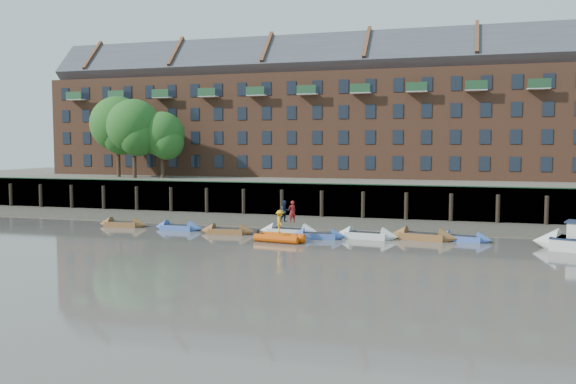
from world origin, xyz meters
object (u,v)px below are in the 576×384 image
at_px(rowboat_2, 227,231).
at_px(rowboat_7, 463,238).
at_px(rowboat_3, 289,231).
at_px(rib_tender, 282,238).
at_px(rowboat_4, 318,236).
at_px(person_rower_a, 292,212).
at_px(person_rower_b, 285,211).
at_px(motor_launch, 575,241).
at_px(rowboat_6, 423,236).
at_px(person_rib_crew, 280,222).
at_px(rowboat_0, 123,224).
at_px(rowboat_1, 178,227).
at_px(rowboat_5, 367,235).

bearing_deg(rowboat_2, rowboat_7, 0.46).
bearing_deg(rowboat_3, rib_tender, -78.91).
height_order(rowboat_4, rib_tender, rowboat_4).
height_order(person_rower_a, person_rower_b, person_rower_a).
height_order(motor_launch, person_rower_a, person_rower_a).
height_order(rowboat_3, rowboat_6, rowboat_6).
relative_size(rowboat_6, person_rower_a, 3.07).
height_order(rowboat_3, person_rib_crew, person_rib_crew).
relative_size(person_rower_a, person_rib_crew, 1.00).
distance_m(rowboat_0, rowboat_3, 14.94).
distance_m(rowboat_2, person_rower_b, 4.81).
xyz_separation_m(rowboat_1, rowboat_2, (4.68, -0.85, 0.01)).
height_order(rowboat_4, person_rower_a, person_rower_a).
xyz_separation_m(rowboat_5, rowboat_7, (6.94, 0.70, -0.04)).
xyz_separation_m(rowboat_4, rowboat_5, (3.49, 1.07, 0.03)).
relative_size(rowboat_5, person_rower_a, 2.90).
bearing_deg(rowboat_2, rowboat_3, 7.30).
distance_m(rowboat_6, motor_launch, 10.20).
height_order(rowboat_6, person_rower_a, person_rower_a).
distance_m(rowboat_1, rib_tender, 10.45).
bearing_deg(person_rower_a, rowboat_0, -44.59).
relative_size(rowboat_4, motor_launch, 0.66).
bearing_deg(rowboat_5, rowboat_0, -175.54).
bearing_deg(person_rower_b, rowboat_1, 131.34).
distance_m(rowboat_1, motor_launch, 29.71).
height_order(rowboat_5, person_rower_a, person_rower_a).
relative_size(rowboat_7, person_rower_a, 2.50).
bearing_deg(rowboat_3, rowboat_2, -164.58).
height_order(rowboat_3, person_rower_a, person_rower_a).
height_order(rowboat_2, rowboat_3, rowboat_3).
relative_size(rowboat_4, rowboat_5, 0.88).
height_order(rowboat_2, rowboat_7, rowboat_2).
xyz_separation_m(person_rower_b, person_rib_crew, (0.71, -3.57, -0.35)).
bearing_deg(motor_launch, rowboat_0, 15.15).
relative_size(rowboat_5, rib_tender, 1.28).
height_order(rowboat_5, motor_launch, motor_launch).
bearing_deg(rib_tender, rowboat_1, 170.44).
height_order(rowboat_0, person_rib_crew, person_rib_crew).
bearing_deg(rowboat_2, person_rib_crew, -29.34).
xyz_separation_m(rowboat_4, person_rower_a, (-2.38, 1.29, 1.59)).
xyz_separation_m(rowboat_0, rowboat_6, (25.13, 0.08, 0.03)).
height_order(rowboat_0, rowboat_2, same).
distance_m(rowboat_7, person_rower_a, 12.92).
xyz_separation_m(rowboat_4, person_rib_crew, (-2.32, -2.10, 1.24)).
bearing_deg(person_rib_crew, rowboat_3, -19.02).
bearing_deg(person_rower_a, rowboat_1, -42.46).
xyz_separation_m(motor_launch, person_rib_crew, (-19.90, -1.86, 0.81)).
bearing_deg(rowboat_0, person_rower_a, -6.07).
bearing_deg(person_rib_crew, rowboat_0, 52.34).
bearing_deg(rowboat_2, rowboat_0, 168.31).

